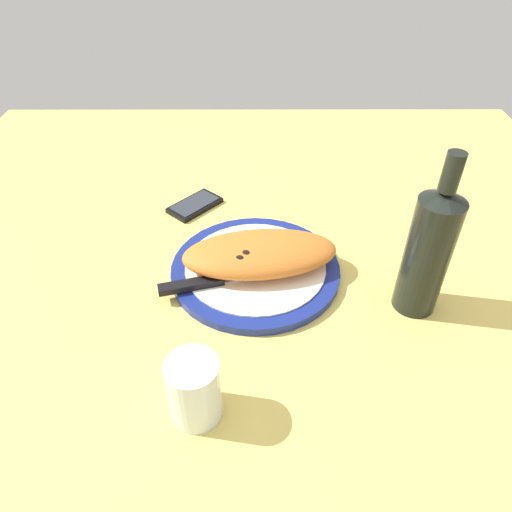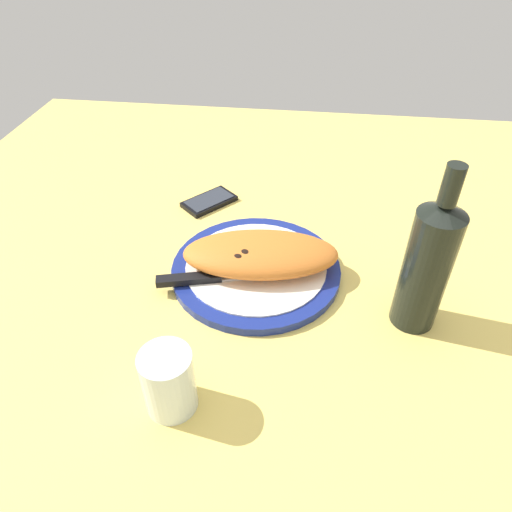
% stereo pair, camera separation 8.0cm
% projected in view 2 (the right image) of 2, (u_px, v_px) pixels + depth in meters
% --- Properties ---
extents(ground_plane, '(1.50, 1.50, 0.03)m').
position_uv_depth(ground_plane, '(256.00, 279.00, 0.84)').
color(ground_plane, '#EACC60').
extents(plate, '(0.30, 0.30, 0.02)m').
position_uv_depth(plate, '(256.00, 269.00, 0.82)').
color(plate, navy).
rests_on(plate, ground_plane).
extents(calzone, '(0.28, 0.16, 0.05)m').
position_uv_depth(calzone, '(260.00, 256.00, 0.80)').
color(calzone, orange).
rests_on(calzone, plate).
extents(fork, '(0.17, 0.05, 0.00)m').
position_uv_depth(fork, '(265.00, 240.00, 0.87)').
color(fork, silver).
rests_on(fork, plate).
extents(knife, '(0.25, 0.08, 0.01)m').
position_uv_depth(knife, '(208.00, 278.00, 0.78)').
color(knife, silver).
rests_on(knife, plate).
extents(smartphone, '(0.12, 0.12, 0.01)m').
position_uv_depth(smartphone, '(209.00, 201.00, 1.00)').
color(smartphone, black).
rests_on(smartphone, ground_plane).
extents(water_glass, '(0.07, 0.07, 0.10)m').
position_uv_depth(water_glass, '(169.00, 385.00, 0.60)').
color(water_glass, silver).
rests_on(water_glass, ground_plane).
extents(wine_bottle, '(0.07, 0.07, 0.27)m').
position_uv_depth(wine_bottle, '(427.00, 264.00, 0.67)').
color(wine_bottle, black).
rests_on(wine_bottle, ground_plane).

